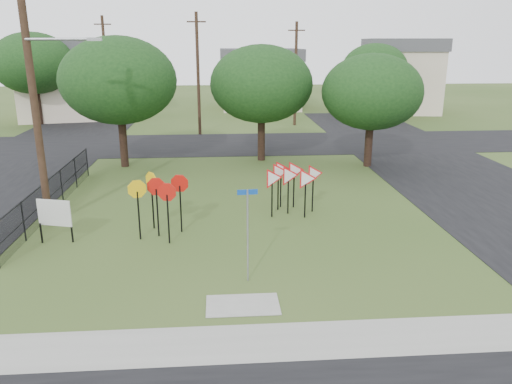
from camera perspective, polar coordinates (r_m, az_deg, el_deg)
ground at (r=16.12m, az=-1.95°, el=-8.61°), size 140.00×140.00×0.00m
sidewalk at (r=12.46m, az=-1.09°, el=-16.88°), size 30.00×1.60×0.02m
planting_strip at (r=11.48m, az=-0.72°, el=-20.21°), size 30.00×0.80×0.02m
street_right at (r=28.43m, az=22.05°, el=1.50°), size 8.00×50.00×0.02m
street_far at (r=35.24m, az=-3.35°, el=5.48°), size 60.00×8.00×0.02m
curb_pad at (r=13.99m, az=-1.52°, el=-12.79°), size 2.00×1.20×0.02m
street_name_sign at (r=14.63m, az=-0.96°, el=-4.28°), size 0.59×0.07×2.87m
stop_sign_cluster at (r=18.42m, az=-11.08°, el=-0.00°), size 2.13×1.91×2.25m
yield_sign_cluster at (r=20.75m, az=3.95°, el=1.81°), size 2.65×1.68×2.11m
info_board at (r=19.01m, az=-22.05°, el=-2.39°), size 1.25×0.39×1.61m
utility_pole_main at (r=20.25m, az=-24.00°, el=10.57°), size 3.55×0.33×10.00m
far_pole_a at (r=38.64m, az=-6.64°, el=13.27°), size 1.40×0.24×9.00m
far_pole_b at (r=43.13m, az=4.55°, el=13.35°), size 1.40×0.24×8.50m
far_pole_c at (r=45.60m, az=-16.73°, el=13.22°), size 1.40×0.24×9.00m
fence_run at (r=22.80m, az=-22.14°, el=-0.06°), size 0.05×11.55×1.50m
house_left at (r=50.48m, az=-20.23°, el=12.11°), size 10.58×8.88×7.20m
house_mid at (r=54.87m, az=0.46°, el=12.88°), size 8.40×8.40×6.20m
house_right at (r=53.95m, az=16.21°, el=12.70°), size 8.30×8.30×7.20m
tree_near_left at (r=29.14m, az=-15.44°, el=12.17°), size 6.40×6.40×7.27m
tree_near_mid at (r=29.75m, az=0.63°, el=12.23°), size 6.00×6.00×6.80m
tree_near_right at (r=28.97m, az=13.12°, el=11.06°), size 5.60×5.60×6.33m
tree_far_left at (r=47.18m, az=-24.11°, el=13.29°), size 6.80×6.80×7.73m
tree_far_right at (r=48.83m, az=13.41°, el=13.59°), size 6.00×6.00×6.80m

